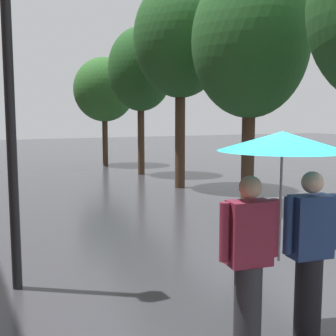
{
  "coord_description": "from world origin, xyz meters",
  "views": [
    {
      "loc": [
        -3.24,
        -3.32,
        2.15
      ],
      "look_at": [
        -0.21,
        2.72,
        1.35
      ],
      "focal_mm": 46.01,
      "sensor_mm": 36.0,
      "label": 1
    }
  ],
  "objects_px": {
    "couple_under_umbrella": "(281,199)",
    "street_lamp_post": "(9,95)",
    "street_tree_3": "(141,70)",
    "street_tree_4": "(104,90)",
    "street_tree_1": "(250,42)",
    "street_tree_2": "(180,39)"
  },
  "relations": [
    {
      "from": "street_tree_3",
      "to": "street_lamp_post",
      "type": "relative_size",
      "value": 1.31
    },
    {
      "from": "street_tree_1",
      "to": "street_tree_3",
      "type": "relative_size",
      "value": 1.04
    },
    {
      "from": "street_tree_1",
      "to": "street_tree_4",
      "type": "distance_m",
      "value": 10.33
    },
    {
      "from": "street_tree_4",
      "to": "couple_under_umbrella",
      "type": "height_order",
      "value": "street_tree_4"
    },
    {
      "from": "street_tree_4",
      "to": "couple_under_umbrella",
      "type": "xyz_separation_m",
      "value": [
        -3.42,
        -15.47,
        -1.95
      ]
    },
    {
      "from": "street_tree_3",
      "to": "street_tree_1",
      "type": "bearing_deg",
      "value": -90.67
    },
    {
      "from": "couple_under_umbrella",
      "to": "street_tree_1",
      "type": "bearing_deg",
      "value": 55.72
    },
    {
      "from": "street_tree_1",
      "to": "street_tree_2",
      "type": "distance_m",
      "value": 3.33
    },
    {
      "from": "street_tree_1",
      "to": "street_lamp_post",
      "type": "bearing_deg",
      "value": -154.35
    },
    {
      "from": "street_tree_2",
      "to": "street_tree_3",
      "type": "xyz_separation_m",
      "value": [
        0.14,
        3.34,
        -0.56
      ]
    },
    {
      "from": "street_tree_4",
      "to": "street_lamp_post",
      "type": "relative_size",
      "value": 1.16
    },
    {
      "from": "street_tree_1",
      "to": "couple_under_umbrella",
      "type": "height_order",
      "value": "street_tree_1"
    },
    {
      "from": "street_tree_3",
      "to": "couple_under_umbrella",
      "type": "relative_size",
      "value": 2.67
    },
    {
      "from": "street_tree_1",
      "to": "street_tree_2",
      "type": "bearing_deg",
      "value": 91.05
    },
    {
      "from": "couple_under_umbrella",
      "to": "street_lamp_post",
      "type": "xyz_separation_m",
      "value": [
        -2.07,
        2.48,
        1.03
      ]
    },
    {
      "from": "street_tree_3",
      "to": "street_lamp_post",
      "type": "bearing_deg",
      "value": -121.34
    },
    {
      "from": "street_tree_3",
      "to": "street_tree_4",
      "type": "distance_m",
      "value": 3.74
    },
    {
      "from": "couple_under_umbrella",
      "to": "street_lamp_post",
      "type": "relative_size",
      "value": 0.49
    },
    {
      "from": "couple_under_umbrella",
      "to": "street_tree_2",
      "type": "bearing_deg",
      "value": 67.72
    },
    {
      "from": "street_tree_2",
      "to": "street_lamp_post",
      "type": "bearing_deg",
      "value": -132.82
    },
    {
      "from": "street_tree_1",
      "to": "street_tree_2",
      "type": "xyz_separation_m",
      "value": [
        -0.06,
        3.28,
        0.57
      ]
    },
    {
      "from": "street_tree_4",
      "to": "street_lamp_post",
      "type": "height_order",
      "value": "street_tree_4"
    }
  ]
}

